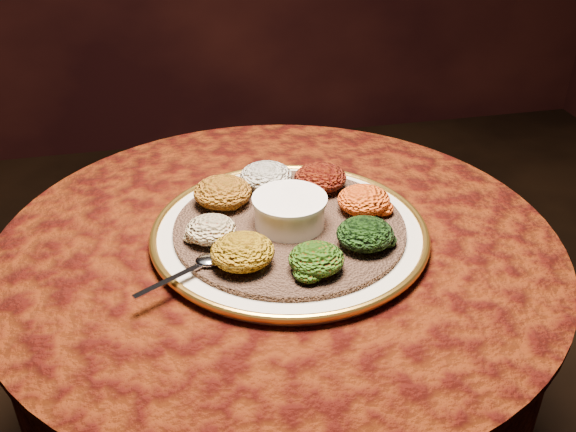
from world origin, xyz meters
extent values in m
cylinder|color=black|center=(0.00, 0.00, 0.34)|extent=(0.12, 0.12, 0.68)
cylinder|color=black|center=(0.00, 0.00, 0.70)|extent=(0.80, 0.80, 0.04)
cylinder|color=#411405|center=(0.00, 0.00, 0.56)|extent=(0.93, 0.93, 0.34)
cylinder|color=#411405|center=(0.00, 0.00, 0.73)|extent=(0.96, 0.96, 0.01)
cylinder|color=silver|center=(0.02, -0.01, 0.74)|extent=(0.52, 0.52, 0.02)
torus|color=gold|center=(0.02, -0.01, 0.75)|extent=(0.47, 0.47, 0.01)
cylinder|color=brown|center=(0.02, -0.01, 0.76)|extent=(0.45, 0.45, 0.01)
cylinder|color=white|center=(0.02, -0.01, 0.79)|extent=(0.12, 0.12, 0.05)
cylinder|color=white|center=(0.02, -0.01, 0.81)|extent=(0.12, 0.12, 0.01)
cylinder|color=#510904|center=(0.02, -0.01, 0.80)|extent=(0.10, 0.10, 0.01)
ellipsoid|color=silver|center=(-0.12, -0.09, 0.77)|extent=(0.05, 0.03, 0.01)
cube|color=silver|center=(-0.18, -0.12, 0.77)|extent=(0.12, 0.07, 0.00)
ellipsoid|color=beige|center=(0.00, 0.13, 0.79)|extent=(0.10, 0.09, 0.05)
ellipsoid|color=black|center=(0.10, 0.10, 0.79)|extent=(0.10, 0.09, 0.05)
ellipsoid|color=#BB640F|center=(0.15, 0.01, 0.78)|extent=(0.09, 0.09, 0.04)
ellipsoid|color=black|center=(0.12, -0.09, 0.78)|extent=(0.09, 0.09, 0.04)
ellipsoid|color=#A3270A|center=(0.03, -0.14, 0.78)|extent=(0.08, 0.08, 0.04)
ellipsoid|color=#9C740D|center=(-0.08, -0.10, 0.79)|extent=(0.10, 0.09, 0.05)
ellipsoid|color=maroon|center=(-0.11, -0.02, 0.78)|extent=(0.08, 0.08, 0.04)
ellipsoid|color=#944F11|center=(-0.08, 0.09, 0.79)|extent=(0.10, 0.10, 0.05)
camera|label=1|loc=(-0.18, -0.89, 1.34)|focal=40.00mm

